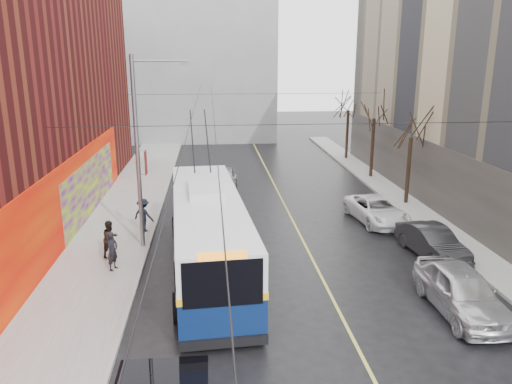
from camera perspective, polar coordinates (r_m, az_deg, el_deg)
ground at (r=15.78m, az=6.92°, el=-19.19°), size 140.00×140.00×0.00m
sidewalk_left at (r=26.70m, az=-15.84°, el=-4.64°), size 4.00×60.00×0.15m
sidewalk_right at (r=28.82m, az=19.63°, el=-3.49°), size 2.00×60.00×0.15m
lane_line at (r=28.49m, az=4.06°, el=-2.97°), size 0.12×50.00×0.01m
building_far at (r=57.76m, az=-8.55°, el=15.22°), size 20.50×12.10×18.00m
streetlight_pole at (r=23.27m, az=-13.03°, el=4.84°), size 2.65×0.60×9.00m
catenary_wires at (r=27.59m, az=-4.38°, el=9.70°), size 18.00×60.00×0.22m
tree_near at (r=31.33m, az=17.41°, el=7.38°), size 3.20×3.20×6.40m
tree_mid at (r=37.82m, az=13.42°, el=9.33°), size 3.20×3.20×6.68m
tree_far at (r=44.50m, az=10.55°, el=10.17°), size 3.20×3.20×6.57m
puddle at (r=15.23m, az=-10.80°, el=-20.78°), size 2.63×2.57×0.01m
pigeons_flying at (r=22.75m, az=-3.28°, el=11.91°), size 1.10×3.91×1.57m
trolleybus at (r=21.29m, az=-5.49°, el=-4.51°), size 3.76×13.22×6.20m
parked_car_a at (r=19.51m, az=22.43°, el=-10.40°), size 1.98×4.90×1.67m
parked_car_b at (r=24.25m, az=19.48°, el=-5.40°), size 2.08×4.45×1.41m
parked_car_c at (r=28.39m, az=13.59°, el=-2.01°), size 2.87×5.14×1.36m
following_car at (r=33.71m, az=-3.86°, el=1.36°), size 2.27×4.93×1.64m
pedestrian_a at (r=21.95m, az=-16.09°, el=-6.46°), size 0.62×0.73×1.70m
pedestrian_b at (r=23.38m, az=-16.30°, el=-5.15°), size 0.99×1.04×1.69m
pedestrian_c at (r=26.24m, az=-12.74°, el=-2.59°), size 1.30×1.11×1.75m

